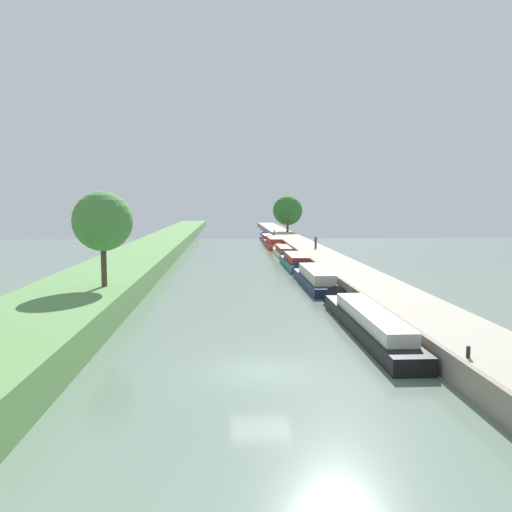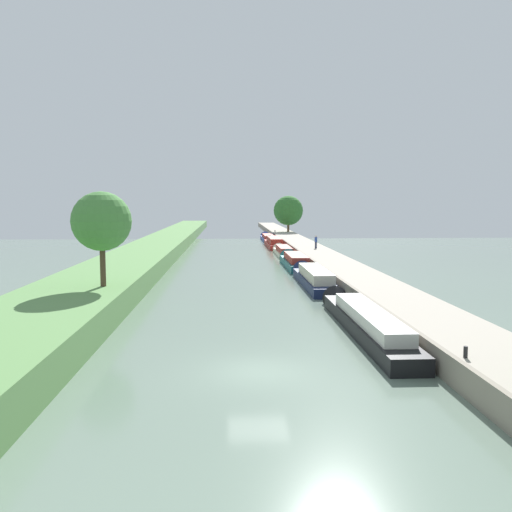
{
  "view_description": "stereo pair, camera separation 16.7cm",
  "coord_description": "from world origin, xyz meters",
  "px_view_note": "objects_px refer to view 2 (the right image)",
  "views": [
    {
      "loc": [
        -1.34,
        -21.36,
        7.0
      ],
      "look_at": [
        1.83,
        37.36,
        1.0
      ],
      "focal_mm": 37.24,
      "sensor_mm": 36.0,
      "label": 1
    },
    {
      "loc": [
        -1.18,
        -21.37,
        7.0
      ],
      "look_at": [
        1.83,
        37.36,
        1.0
      ],
      "focal_mm": 37.24,
      "sensor_mm": 36.0,
      "label": 2
    }
  ],
  "objects_px": {
    "narrowboat_navy": "(313,277)",
    "narrowboat_red": "(273,243)",
    "narrowboat_blue": "(268,238)",
    "narrowboat_cream": "(283,251)",
    "person_walking": "(316,242)",
    "narrowboat_teal": "(294,261)",
    "mooring_bollard_near": "(466,352)",
    "narrowboat_black": "(363,320)",
    "mooring_bollard_far": "(275,231)"
  },
  "relations": [
    {
      "from": "narrowboat_black",
      "to": "person_walking",
      "type": "height_order",
      "value": "person_walking"
    },
    {
      "from": "narrowboat_teal",
      "to": "narrowboat_cream",
      "type": "height_order",
      "value": "narrowboat_teal"
    },
    {
      "from": "narrowboat_black",
      "to": "narrowboat_navy",
      "type": "height_order",
      "value": "narrowboat_navy"
    },
    {
      "from": "person_walking",
      "to": "mooring_bollard_near",
      "type": "distance_m",
      "value": 47.66
    },
    {
      "from": "narrowboat_teal",
      "to": "mooring_bollard_near",
      "type": "bearing_deg",
      "value": -87.23
    },
    {
      "from": "narrowboat_cream",
      "to": "person_walking",
      "type": "xyz_separation_m",
      "value": [
        3.9,
        -2.91,
        1.48
      ]
    },
    {
      "from": "narrowboat_navy",
      "to": "person_walking",
      "type": "distance_m",
      "value": 22.98
    },
    {
      "from": "narrowboat_black",
      "to": "narrowboat_cream",
      "type": "xyz_separation_m",
      "value": [
        -0.12,
        41.73,
        -0.1
      ]
    },
    {
      "from": "mooring_bollard_far",
      "to": "narrowboat_black",
      "type": "bearing_deg",
      "value": -91.27
    },
    {
      "from": "narrowboat_blue",
      "to": "narrowboat_cream",
      "type": "bearing_deg",
      "value": -89.86
    },
    {
      "from": "narrowboat_teal",
      "to": "narrowboat_blue",
      "type": "xyz_separation_m",
      "value": [
        -0.01,
        39.8,
        -0.14
      ]
    },
    {
      "from": "narrowboat_cream",
      "to": "mooring_bollard_far",
      "type": "bearing_deg",
      "value": 86.9
    },
    {
      "from": "person_walking",
      "to": "narrowboat_cream",
      "type": "bearing_deg",
      "value": 143.26
    },
    {
      "from": "narrowboat_black",
      "to": "narrowboat_navy",
      "type": "xyz_separation_m",
      "value": [
        -0.18,
        16.23,
        0.03
      ]
    },
    {
      "from": "narrowboat_teal",
      "to": "narrowboat_blue",
      "type": "height_order",
      "value": "narrowboat_teal"
    },
    {
      "from": "narrowboat_navy",
      "to": "narrowboat_red",
      "type": "xyz_separation_m",
      "value": [
        -0.11,
        38.62,
        0.01
      ]
    },
    {
      "from": "narrowboat_cream",
      "to": "mooring_bollard_near",
      "type": "bearing_deg",
      "value": -87.98
    },
    {
      "from": "person_walking",
      "to": "mooring_bollard_near",
      "type": "relative_size",
      "value": 3.69
    },
    {
      "from": "narrowboat_teal",
      "to": "person_walking",
      "type": "height_order",
      "value": "person_walking"
    },
    {
      "from": "mooring_bollard_far",
      "to": "narrowboat_cream",
      "type": "bearing_deg",
      "value": -93.1
    },
    {
      "from": "narrowboat_teal",
      "to": "narrowboat_red",
      "type": "bearing_deg",
      "value": 90.25
    },
    {
      "from": "narrowboat_teal",
      "to": "mooring_bollard_far",
      "type": "bearing_deg",
      "value": 87.69
    },
    {
      "from": "narrowboat_red",
      "to": "narrowboat_blue",
      "type": "bearing_deg",
      "value": 89.6
    },
    {
      "from": "narrowboat_red",
      "to": "narrowboat_blue",
      "type": "height_order",
      "value": "narrowboat_red"
    },
    {
      "from": "narrowboat_black",
      "to": "narrowboat_teal",
      "type": "xyz_separation_m",
      "value": [
        -0.18,
        29.14,
        -0.0
      ]
    },
    {
      "from": "narrowboat_black",
      "to": "mooring_bollard_far",
      "type": "xyz_separation_m",
      "value": [
        1.66,
        74.56,
        0.74
      ]
    },
    {
      "from": "narrowboat_navy",
      "to": "narrowboat_cream",
      "type": "bearing_deg",
      "value": 89.88
    },
    {
      "from": "narrowboat_cream",
      "to": "narrowboat_red",
      "type": "bearing_deg",
      "value": 90.72
    },
    {
      "from": "narrowboat_navy",
      "to": "person_walking",
      "type": "bearing_deg",
      "value": 80.08
    },
    {
      "from": "narrowboat_black",
      "to": "narrowboat_blue",
      "type": "xyz_separation_m",
      "value": [
        -0.19,
        68.93,
        -0.14
      ]
    },
    {
      "from": "narrowboat_teal",
      "to": "narrowboat_blue",
      "type": "distance_m",
      "value": 39.8
    },
    {
      "from": "narrowboat_cream",
      "to": "narrowboat_red",
      "type": "height_order",
      "value": "narrowboat_red"
    },
    {
      "from": "person_walking",
      "to": "mooring_bollard_far",
      "type": "relative_size",
      "value": 3.69
    },
    {
      "from": "narrowboat_teal",
      "to": "narrowboat_cream",
      "type": "bearing_deg",
      "value": 89.75
    },
    {
      "from": "narrowboat_red",
      "to": "narrowboat_blue",
      "type": "xyz_separation_m",
      "value": [
        0.1,
        14.09,
        -0.18
      ]
    },
    {
      "from": "narrowboat_navy",
      "to": "narrowboat_teal",
      "type": "distance_m",
      "value": 12.91
    },
    {
      "from": "narrowboat_navy",
      "to": "narrowboat_red",
      "type": "height_order",
      "value": "narrowboat_red"
    },
    {
      "from": "narrowboat_black",
      "to": "narrowboat_navy",
      "type": "distance_m",
      "value": 16.23
    },
    {
      "from": "narrowboat_red",
      "to": "person_walking",
      "type": "distance_m",
      "value": 16.58
    },
    {
      "from": "narrowboat_cream",
      "to": "person_walking",
      "type": "height_order",
      "value": "person_walking"
    },
    {
      "from": "narrowboat_blue",
      "to": "person_walking",
      "type": "bearing_deg",
      "value": -82.5
    },
    {
      "from": "narrowboat_black",
      "to": "mooring_bollard_far",
      "type": "relative_size",
      "value": 34.77
    },
    {
      "from": "narrowboat_cream",
      "to": "mooring_bollard_far",
      "type": "relative_size",
      "value": 26.52
    },
    {
      "from": "narrowboat_cream",
      "to": "narrowboat_black",
      "type": "bearing_deg",
      "value": -89.83
    },
    {
      "from": "narrowboat_black",
      "to": "narrowboat_cream",
      "type": "bearing_deg",
      "value": 90.17
    },
    {
      "from": "narrowboat_black",
      "to": "narrowboat_navy",
      "type": "bearing_deg",
      "value": 90.62
    },
    {
      "from": "narrowboat_blue",
      "to": "mooring_bollard_far",
      "type": "bearing_deg",
      "value": 71.83
    },
    {
      "from": "narrowboat_black",
      "to": "person_walking",
      "type": "relative_size",
      "value": 9.43
    },
    {
      "from": "narrowboat_navy",
      "to": "mooring_bollard_near",
      "type": "xyz_separation_m",
      "value": [
        1.83,
        -25.01,
        0.71
      ]
    },
    {
      "from": "narrowboat_black",
      "to": "narrowboat_blue",
      "type": "bearing_deg",
      "value": 90.16
    }
  ]
}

